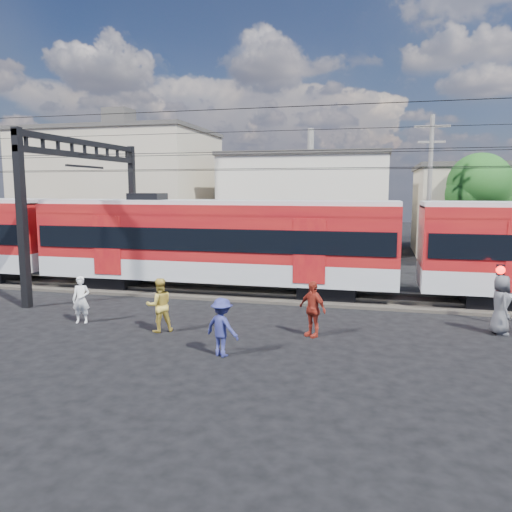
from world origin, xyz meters
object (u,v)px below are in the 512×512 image
Objects in this scene: pedestrian_a at (81,300)px; crossing_signal at (500,283)px; commuter_train at (219,240)px; pedestrian_c at (222,327)px.

crossing_signal is at bearing 0.28° from pedestrian_a.
pedestrian_a is at bearing -166.42° from crossing_signal.
commuter_train reaches higher than pedestrian_a.
pedestrian_c is 0.80× the size of crossing_signal.
crossing_signal is at bearing -124.27° from pedestrian_c.
crossing_signal is at bearing -13.22° from commuter_train.
pedestrian_c is at bearing -71.36° from commuter_train.
pedestrian_a is 1.00× the size of pedestrian_c.
commuter_train is 8.77m from pedestrian_c.
commuter_train reaches higher than crossing_signal.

